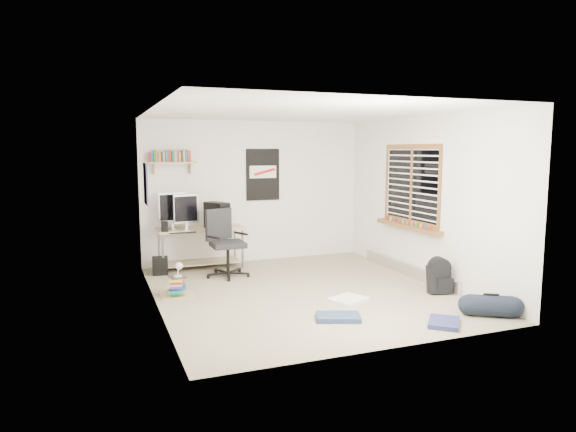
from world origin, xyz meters
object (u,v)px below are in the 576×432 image
object	(u,v)px
desk	(201,247)
book_stack	(177,285)
backpack	(439,279)
office_chair	(228,246)
duffel_bag	(491,305)

from	to	relation	value
desk	book_stack	xyz separation A→B (m)	(-0.65, -1.56, -0.21)
backpack	office_chair	bearing A→B (deg)	155.84
desk	book_stack	bearing A→B (deg)	-134.65
office_chair	backpack	bearing A→B (deg)	-61.72
duffel_bag	desk	bearing A→B (deg)	157.49
desk	office_chair	xyz separation A→B (m)	(0.28, -0.75, 0.12)
duffel_bag	book_stack	xyz separation A→B (m)	(-3.39, 2.24, 0.01)
office_chair	book_stack	xyz separation A→B (m)	(-0.93, -0.82, -0.34)
desk	office_chair	bearing A→B (deg)	-91.37
backpack	duffel_bag	bearing A→B (deg)	-78.42
duffel_bag	book_stack	size ratio (longest dim) A/B	1.07
desk	backpack	bearing A→B (deg)	-66.59
office_chair	duffel_bag	xyz separation A→B (m)	(2.46, -3.06, -0.35)
backpack	book_stack	xyz separation A→B (m)	(-3.44, 1.18, -0.05)
office_chair	book_stack	distance (m)	1.28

